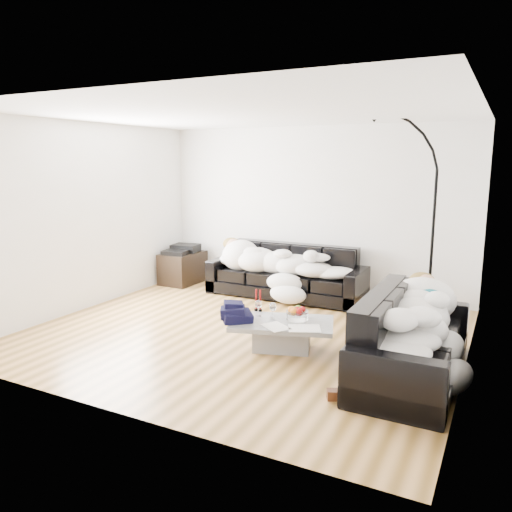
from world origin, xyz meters
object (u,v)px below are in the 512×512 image
at_px(fruit_bowl, 297,313).
at_px(candle_left, 256,300).
at_px(sleeper_right, 414,313).
at_px(candle_right, 260,301).
at_px(sleeper_back, 285,257).
at_px(coffee_table, 282,335).
at_px(stereo, 182,249).
at_px(sofa_right, 413,336).
at_px(av_cabinet, 183,268).
at_px(shoes, 353,393).
at_px(floor_lamp, 433,229).
at_px(wine_glass_b, 258,308).
at_px(wine_glass_c, 273,311).
at_px(sofa_back, 286,272).
at_px(wine_glass_a, 272,310).

distance_m(fruit_bowl, candle_left, 0.56).
xyz_separation_m(sleeper_right, candle_right, (-1.79, 0.27, -0.18)).
relative_size(sleeper_back, coffee_table, 1.83).
distance_m(fruit_bowl, stereo, 3.49).
relative_size(sofa_right, candle_left, 7.75).
height_order(sofa_right, sleeper_back, sleeper_back).
distance_m(candle_left, av_cabinet, 3.00).
height_order(sleeper_right, shoes, sleeper_right).
relative_size(sleeper_right, floor_lamp, 0.71).
relative_size(wine_glass_b, wine_glass_c, 0.97).
height_order(sofa_back, candle_left, sofa_back).
bearing_deg(sofa_back, sleeper_back, -90.00).
distance_m(coffee_table, candle_left, 0.57).
bearing_deg(sofa_right, candle_left, 81.64).
bearing_deg(wine_glass_a, fruit_bowl, 8.17).
height_order(wine_glass_a, wine_glass_c, wine_glass_c).
distance_m(fruit_bowl, wine_glass_a, 0.29).
bearing_deg(candle_left, wine_glass_c, -33.38).
distance_m(sleeper_back, floor_lamp, 2.21).
distance_m(sofa_back, stereo, 1.95).
height_order(sofa_right, shoes, sofa_right).
bearing_deg(wine_glass_a, floor_lamp, 51.07).
bearing_deg(wine_glass_b, fruit_bowl, 12.47).
bearing_deg(stereo, sofa_right, -35.29).
height_order(sofa_right, wine_glass_a, sofa_right).
distance_m(sleeper_back, coffee_table, 2.23).
distance_m(candle_right, shoes, 1.79).
relative_size(candle_right, floor_lamp, 0.11).
bearing_deg(sofa_back, wine_glass_c, -70.13).
relative_size(wine_glass_a, av_cabinet, 0.21).
height_order(sleeper_back, candle_right, sleeper_back).
height_order(sleeper_back, av_cabinet, sleeper_back).
relative_size(sofa_back, coffee_table, 2.17).
height_order(wine_glass_c, stereo, stereo).
distance_m(sofa_right, wine_glass_b, 1.73).
distance_m(sleeper_right, fruit_bowl, 1.32).
relative_size(wine_glass_c, candle_left, 0.74).
xyz_separation_m(candle_left, stereo, (-2.36, 1.84, 0.14)).
distance_m(sleeper_right, av_cabinet, 4.72).
bearing_deg(stereo, fruit_bowl, -41.96).
xyz_separation_m(fruit_bowl, av_cabinet, (-2.91, 1.92, -0.14)).
distance_m(sofa_right, candle_right, 1.81).
distance_m(stereo, floor_lamp, 4.12).
relative_size(sofa_right, stereo, 4.54).
relative_size(fruit_bowl, shoes, 0.57).
xyz_separation_m(wine_glass_b, candle_right, (-0.07, 0.18, 0.04)).
relative_size(sofa_right, sleeper_right, 1.17).
height_order(sleeper_right, wine_glass_a, sleeper_right).
bearing_deg(floor_lamp, coffee_table, -135.84).
xyz_separation_m(sleeper_back, av_cabinet, (-1.94, 0.06, -0.36)).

